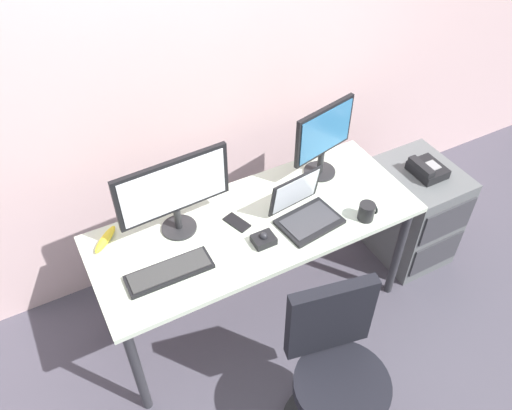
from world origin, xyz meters
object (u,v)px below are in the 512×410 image
at_px(file_cabinet, 413,212).
at_px(cell_phone, 237,222).
at_px(monitor_side, 324,136).
at_px(laptop, 304,210).
at_px(trackball_mouse, 264,239).
at_px(desk_phone, 427,169).
at_px(office_chair, 335,379).
at_px(monitor_main, 174,191).
at_px(banana, 105,239).
at_px(keyboard, 169,272).
at_px(coffee_mug, 367,211).

bearing_deg(file_cabinet, cell_phone, 176.11).
bearing_deg(monitor_side, laptop, -135.68).
bearing_deg(file_cabinet, trackball_mouse, -174.99).
height_order(file_cabinet, desk_phone, desk_phone).
distance_m(office_chair, trackball_mouse, 0.73).
bearing_deg(monitor_side, monitor_main, -177.62).
bearing_deg(trackball_mouse, banana, 151.55).
bearing_deg(laptop, trackball_mouse, -168.93).
relative_size(office_chair, monitor_side, 2.13).
relative_size(keyboard, coffee_mug, 4.24).
distance_m(monitor_main, monitor_side, 0.88).
bearing_deg(cell_phone, monitor_side, -5.69).
relative_size(monitor_side, banana, 2.29).
xyz_separation_m(keyboard, banana, (-0.21, 0.34, 0.01)).
xyz_separation_m(office_chair, coffee_mug, (0.52, 0.54, 0.38)).
relative_size(laptop, coffee_mug, 3.51).
height_order(file_cabinet, office_chair, office_chair).
bearing_deg(monitor_side, keyboard, -164.42).
distance_m(file_cabinet, banana, 1.91).
distance_m(laptop, coffee_mug, 0.32).
bearing_deg(office_chair, monitor_side, 62.00).
bearing_deg(trackball_mouse, coffee_mug, -10.41).
bearing_deg(file_cabinet, monitor_side, 159.87).
distance_m(file_cabinet, coffee_mug, 0.78).
height_order(file_cabinet, keyboard, keyboard).
distance_m(desk_phone, trackball_mouse, 1.14).
xyz_separation_m(monitor_main, coffee_mug, (0.88, -0.39, -0.21)).
relative_size(file_cabinet, keyboard, 1.64).
bearing_deg(laptop, desk_phone, 2.10).
distance_m(desk_phone, coffee_mug, 0.62).
bearing_deg(keyboard, laptop, 1.23).
xyz_separation_m(office_chair, trackball_mouse, (-0.03, 0.64, 0.35)).
xyz_separation_m(monitor_main, laptop, (0.60, -0.23, -0.20)).
bearing_deg(monitor_side, cell_phone, -166.90).
distance_m(monitor_side, banana, 1.26).
bearing_deg(desk_phone, cell_phone, 175.30).
distance_m(monitor_side, trackball_mouse, 0.67).
relative_size(file_cabinet, trackball_mouse, 6.15).
distance_m(file_cabinet, monitor_main, 1.64).
relative_size(office_chair, monitor_main, 1.61).
relative_size(monitor_main, cell_phone, 4.05).
bearing_deg(trackball_mouse, keyboard, 175.72).
distance_m(monitor_side, coffee_mug, 0.47).
distance_m(monitor_main, trackball_mouse, 0.50).
bearing_deg(monitor_main, office_chair, -68.73).
distance_m(monitor_main, coffee_mug, 0.99).
height_order(office_chair, banana, office_chair).
bearing_deg(cell_phone, banana, 144.43).
bearing_deg(laptop, monitor_main, 158.70).
height_order(desk_phone, keyboard, keyboard).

